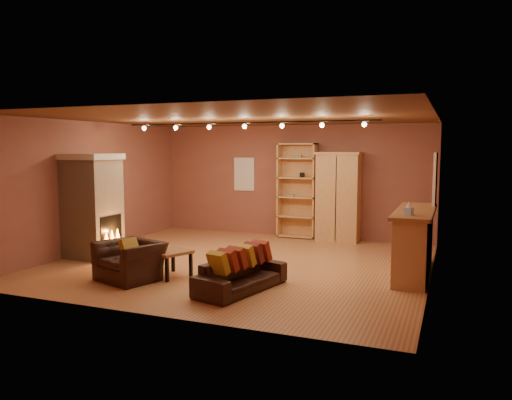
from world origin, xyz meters
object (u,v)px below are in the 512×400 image
at_px(bookcase, 298,190).
at_px(coffee_table, 170,254).
at_px(armoire, 338,197).
at_px(bar_counter, 414,242).
at_px(loveseat, 241,268).
at_px(armchair, 130,254).
at_px(fireplace, 93,206).

bearing_deg(bookcase, coffee_table, -101.60).
distance_m(armoire, bar_counter, 3.33).
xyz_separation_m(bar_counter, loveseat, (-2.44, -2.05, -0.23)).
bearing_deg(armchair, bookcase, 91.78).
distance_m(armoire, loveseat, 4.78).
bearing_deg(loveseat, armchair, 107.65).
height_order(bookcase, coffee_table, bookcase).
distance_m(fireplace, coffee_table, 2.53).
relative_size(armoire, armchair, 1.84).
relative_size(fireplace, loveseat, 1.21).
bearing_deg(coffee_table, armchair, -138.39).
bearing_deg(armoire, bar_counter, -53.70).
height_order(armoire, coffee_table, armoire).
bearing_deg(armoire, coffee_table, -114.42).
xyz_separation_m(armoire, loveseat, (-0.50, -4.70, -0.72)).
xyz_separation_m(bookcase, bar_counter, (3.01, -2.80, -0.61)).
relative_size(bookcase, bar_counter, 0.97).
distance_m(armchair, coffee_table, 0.68).
height_order(fireplace, bar_counter, fireplace).
xyz_separation_m(armoire, armchair, (-2.49, -4.83, -0.63)).
height_order(armoire, loveseat, armoire).
distance_m(loveseat, armchair, 2.00).
bearing_deg(coffee_table, fireplace, 160.92).
xyz_separation_m(bookcase, coffee_table, (-0.93, -4.52, -0.80)).
distance_m(fireplace, loveseat, 4.02).
bearing_deg(armoire, loveseat, -96.01).
distance_m(fireplace, bar_counter, 6.33).
bearing_deg(fireplace, coffee_table, -19.08).
relative_size(bar_counter, loveseat, 1.38).
xyz_separation_m(bar_counter, armchair, (-4.44, -2.17, -0.14)).
distance_m(loveseat, coffee_table, 1.53).
xyz_separation_m(bookcase, loveseat, (0.56, -4.85, -0.84)).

